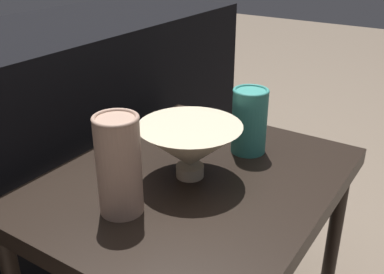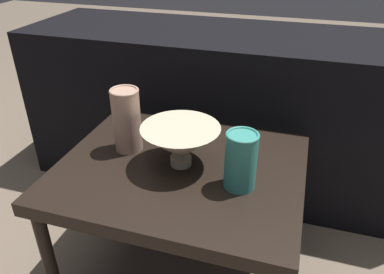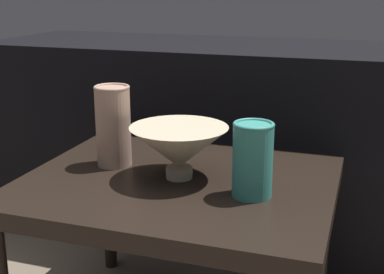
% 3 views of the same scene
% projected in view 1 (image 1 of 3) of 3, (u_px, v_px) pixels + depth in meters
% --- Properties ---
extents(table, '(0.69, 0.56, 0.41)m').
position_uv_depth(table, '(193.00, 194.00, 0.98)').
color(table, black).
rests_on(table, ground_plane).
extents(couch_backdrop, '(1.62, 0.50, 0.64)m').
position_uv_depth(couch_backdrop, '(23.00, 147.00, 1.29)').
color(couch_backdrop, black).
rests_on(couch_backdrop, ground_plane).
extents(bowl, '(0.22, 0.22, 0.12)m').
position_uv_depth(bowl, '(190.00, 147.00, 0.94)').
color(bowl, '#C1B293').
rests_on(bowl, table).
extents(vase_textured_left, '(0.08, 0.08, 0.19)m').
position_uv_depth(vase_textured_left, '(119.00, 164.00, 0.81)').
color(vase_textured_left, tan).
rests_on(vase_textured_left, table).
extents(vase_colorful_right, '(0.08, 0.08, 0.16)m').
position_uv_depth(vase_colorful_right, '(249.00, 120.00, 1.05)').
color(vase_colorful_right, teal).
rests_on(vase_colorful_right, table).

